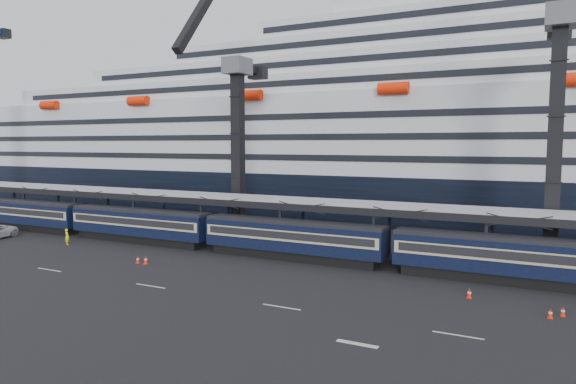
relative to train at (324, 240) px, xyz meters
The scene contains 13 objects.
ground 11.25m from the train, 65.06° to the right, with size 260.00×260.00×0.00m, color black.
lane_markings 20.02m from the train, 49.95° to the right, with size 111.00×4.27×0.02m.
train is the anchor object (origin of this frame).
canopy 6.85m from the train, 40.71° to the left, with size 130.00×6.25×5.53m.
cruise_ship 37.56m from the train, 84.34° to the left, with size 214.09×28.84×34.00m.
crane_dark_near 20.10m from the train, 150.76° to the left, with size 4.50×17.75×35.08m.
crane_dark_mid 23.83m from the train, 21.11° to the left, with size 4.50×18.24×39.64m.
worker 30.08m from the train, behind, with size 0.67×0.44×1.85m, color #FFF00D.
traffic_cone_b 17.25m from the train, 151.17° to the right, with size 0.42×0.42×0.83m.
traffic_cone_c 18.10m from the train, 152.40° to the right, with size 0.37×0.37×0.74m.
traffic_cone_d 15.49m from the train, 22.06° to the right, with size 0.39×0.39×0.77m.
traffic_cone_e 21.74m from the train, 19.53° to the right, with size 0.34×0.34×0.69m.
traffic_cone_f 21.33m from the train, 22.31° to the right, with size 0.35×0.35×0.69m.
Camera 1 is at (14.27, -35.42, 11.54)m, focal length 32.00 mm.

